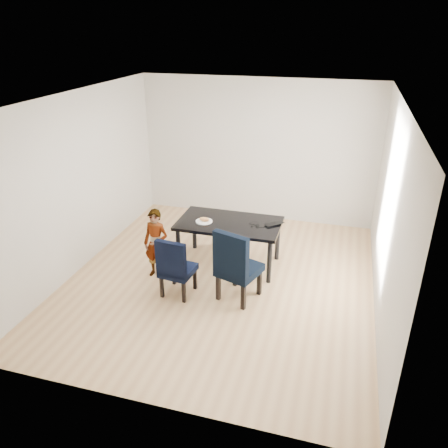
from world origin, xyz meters
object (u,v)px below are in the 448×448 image
(chair_left, at_px, (178,265))
(plate, at_px, (204,221))
(chair_right, at_px, (239,264))
(laptop, at_px, (273,223))
(dining_table, at_px, (229,243))
(child, at_px, (156,244))

(chair_left, distance_m, plate, 0.96)
(chair_right, bearing_deg, plate, 153.38)
(chair_left, relative_size, laptop, 2.97)
(chair_right, distance_m, plate, 1.10)
(dining_table, xyz_separation_m, laptop, (0.67, 0.13, 0.39))
(chair_left, bearing_deg, plate, 89.67)
(chair_left, distance_m, chair_right, 0.88)
(dining_table, distance_m, child, 1.17)
(child, height_order, laptop, child)
(dining_table, height_order, child, child)
(chair_right, bearing_deg, dining_table, 132.26)
(chair_right, xyz_separation_m, laptop, (0.28, 0.99, 0.22))
(laptop, bearing_deg, dining_table, -29.88)
(chair_right, height_order, laptop, chair_right)
(plate, bearing_deg, laptop, 12.46)
(chair_left, bearing_deg, chair_right, 15.19)
(dining_table, relative_size, child, 1.45)
(child, relative_size, laptop, 3.57)
(dining_table, bearing_deg, plate, -165.39)
(dining_table, xyz_separation_m, chair_right, (0.38, -0.86, 0.17))
(plate, bearing_deg, chair_right, -44.98)
(plate, height_order, laptop, laptop)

